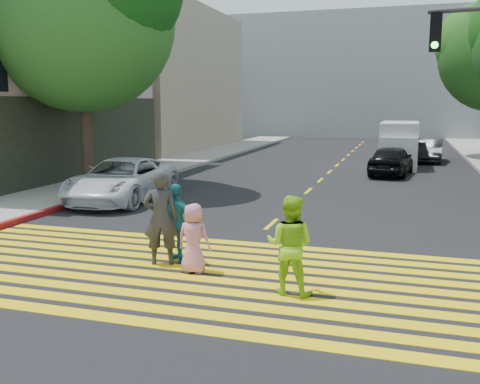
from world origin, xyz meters
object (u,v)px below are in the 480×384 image
at_px(dark_car_parked, 430,151).
at_px(white_van, 399,146).
at_px(tree_left, 83,7).
at_px(pedestrian_child, 194,238).
at_px(dark_car_near, 391,160).
at_px(pedestrian_woman, 290,245).
at_px(pedestrian_extra, 177,223).
at_px(silver_car, 404,143).
at_px(white_sedan, 122,180).
at_px(pedestrian_man, 161,218).

distance_m(dark_car_parked, white_van, 3.48).
relative_size(tree_left, white_van, 2.05).
relative_size(pedestrian_child, dark_car_near, 0.34).
bearing_deg(dark_car_parked, dark_car_near, -102.78).
xyz_separation_m(tree_left, dark_car_near, (11.22, 7.68, -6.20)).
relative_size(pedestrian_woman, pedestrian_child, 1.26).
height_order(pedestrian_extra, dark_car_parked, pedestrian_extra).
bearing_deg(silver_car, dark_car_parked, 111.83).
bearing_deg(tree_left, pedestrian_woman, -42.94).
xyz_separation_m(dark_car_parked, white_van, (-1.67, -3.02, 0.47)).
bearing_deg(tree_left, white_van, 44.35).
relative_size(tree_left, pedestrian_woman, 5.75).
bearing_deg(white_sedan, dark_car_near, 44.56).
bearing_deg(silver_car, white_van, 94.60).
relative_size(tree_left, white_sedan, 1.94).
height_order(pedestrian_child, dark_car_parked, pedestrian_child).
relative_size(pedestrian_woman, silver_car, 0.36).
bearing_deg(tree_left, white_sedan, -38.24).
bearing_deg(dark_car_parked, white_van, -115.26).
bearing_deg(dark_car_parked, tree_left, -129.06).
bearing_deg(pedestrian_extra, dark_car_near, -93.09).
bearing_deg(white_van, pedestrian_extra, -102.03).
relative_size(pedestrian_woman, dark_car_parked, 0.45).
relative_size(white_sedan, silver_car, 1.08).
xyz_separation_m(tree_left, dark_car_parked, (13.16, 14.25, -6.26)).
bearing_deg(silver_car, pedestrian_extra, 86.81).
height_order(pedestrian_extra, white_van, white_van).
distance_m(tree_left, pedestrian_man, 12.35).
distance_m(pedestrian_man, white_van, 20.05).
xyz_separation_m(tree_left, white_sedan, (2.47, -1.95, -6.18)).
distance_m(white_sedan, white_van, 15.98).
height_order(pedestrian_man, dark_car_near, pedestrian_man).
bearing_deg(pedestrian_extra, pedestrian_child, 147.37).
distance_m(pedestrian_woman, silver_car, 28.69).
height_order(pedestrian_child, silver_car, silver_car).
bearing_deg(silver_car, white_sedan, 72.75).
distance_m(pedestrian_extra, dark_car_near, 16.19).
distance_m(pedestrian_woman, dark_car_near, 16.95).
height_order(tree_left, dark_car_parked, tree_left).
height_order(silver_car, dark_car_parked, silver_car).
height_order(pedestrian_child, dark_car_near, dark_car_near).
bearing_deg(white_sedan, silver_car, 63.44).
bearing_deg(white_van, dark_car_parked, 61.62).
bearing_deg(pedestrian_child, pedestrian_man, -16.71).
relative_size(pedestrian_child, dark_car_parked, 0.36).
bearing_deg(white_sedan, dark_car_parked, 53.43).
height_order(white_sedan, dark_car_parked, white_sedan).
xyz_separation_m(white_sedan, white_van, (9.02, 13.18, 0.38)).
bearing_deg(pedestrian_extra, pedestrian_woman, 167.00).
xyz_separation_m(pedestrian_man, dark_car_parked, (6.18, 22.55, -0.36)).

